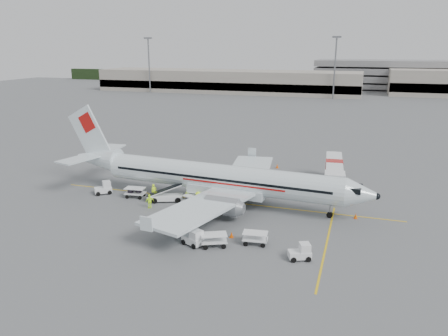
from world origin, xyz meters
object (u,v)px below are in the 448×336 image
Objects in this scene: jet_bridge at (334,175)px; tug_mid at (193,237)px; tug_fore at (300,252)px; belt_loader at (166,190)px; tug_aft at (103,188)px; aircraft at (220,160)px.

tug_mid is at bearing -122.37° from jet_bridge.
tug_fore is at bearing -98.05° from jet_bridge.
belt_loader reaches higher than tug_fore.
tug_aft is at bearing 136.34° from tug_fore.
aircraft is 7.91m from belt_loader.
jet_bridge reaches higher than belt_loader.
belt_loader is at bearing 127.39° from tug_fore.
aircraft is 18.91× the size of tug_mid.
tug_aft is (-9.15, 0.00, -0.61)m from belt_loader.
tug_fore is 0.96× the size of tug_mid.
tug_fore is 0.93× the size of tug_aft.
tug_aft is at bearing -169.67° from aircraft.
jet_bridge is at bearing 9.67° from belt_loader.
aircraft is at bearing 111.09° from tug_fore.
tug_mid is 20.07m from tug_aft.
aircraft reaches higher than belt_loader.
jet_bridge reaches higher than tug_fore.
jet_bridge is 7.45× the size of tug_fore.
tug_mid is at bearing 158.25° from tug_fore.
aircraft is 13.22m from tug_mid.
jet_bridge reaches higher than tug_mid.
belt_loader is 21.05m from tug_fore.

